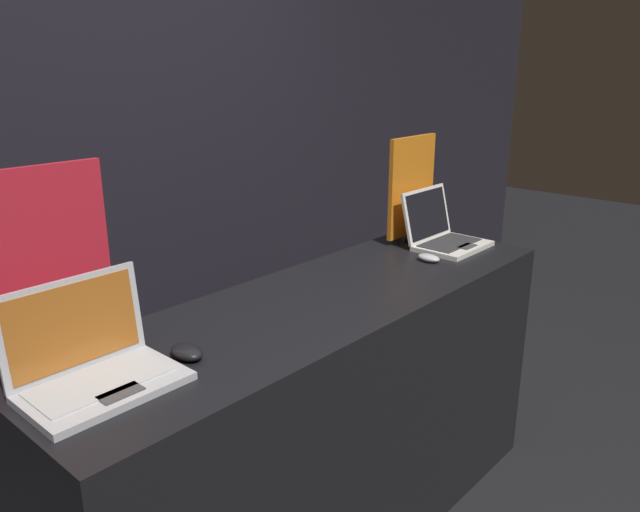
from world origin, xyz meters
The scene contains 8 objects.
wall_back centered at (0.00, 1.57, 1.40)m, with size 8.00×0.05×2.80m.
display_counter centered at (0.00, 0.31, 0.49)m, with size 2.07×0.61×0.99m.
laptop_front centered at (-0.82, 0.33, 1.05)m, with size 0.38×0.27×0.26m.
mouse_front centered at (-0.58, 0.27, 1.01)m, with size 0.07×0.11×0.04m.
promo_stand_front centered at (-0.82, 0.55, 1.24)m, with size 0.38×0.07×0.53m.
laptop_back centered at (0.82, 0.33, 1.04)m, with size 0.32×0.29×0.24m.
mouse_back centered at (0.59, 0.25, 1.00)m, with size 0.06×0.10×0.03m.
promo_stand_back centered at (0.82, 0.50, 1.21)m, with size 0.32×0.07×0.46m.
Camera 1 is at (-1.48, -1.03, 1.77)m, focal length 35.00 mm.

